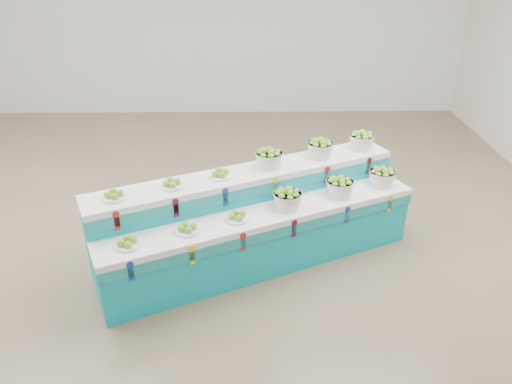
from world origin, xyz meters
The scene contains 15 objects.
ground centered at (0.00, 0.00, 0.00)m, with size 10.00×10.00×0.00m, color brown.
back_wall centered at (0.00, 5.00, 2.00)m, with size 10.00×10.00×0.00m, color silver.
display_stand centered at (0.70, -0.39, 0.51)m, with size 3.67×0.95×1.02m, color #0DA5BA, non-canonical shape.
plate_lower_left centered at (-0.55, -1.20, 0.77)m, with size 0.25×0.25×0.10m, color white.
plate_lower_mid centered at (0.00, -0.95, 0.77)m, with size 0.25×0.25×0.10m, color white.
plate_lower_right centered at (0.50, -0.73, 0.77)m, with size 0.25×0.25×0.10m, color white.
basket_lower_left centered at (1.04, -0.48, 0.84)m, with size 0.31×0.31×0.23m, color silver, non-canonical shape.
basket_lower_mid centered at (1.66, -0.20, 0.84)m, with size 0.31×0.31×0.23m, color silver, non-canonical shape.
basket_lower_right centered at (2.21, 0.05, 0.84)m, with size 0.31×0.31×0.23m, color silver, non-canonical shape.
plate_upper_left centered at (-0.74, -0.79, 1.07)m, with size 0.25×0.25×0.10m, color white.
plate_upper_mid centered at (-0.19, -0.54, 1.07)m, with size 0.25×0.25×0.10m, color white.
plate_upper_right centered at (0.31, -0.32, 1.07)m, with size 0.25×0.25×0.10m, color white.
basket_upper_left centered at (0.85, -0.07, 1.14)m, with size 0.31×0.31×0.23m, color silver, non-canonical shape.
basket_upper_mid centered at (1.47, 0.21, 1.14)m, with size 0.31×0.31×0.23m, color silver, non-canonical shape.
basket_upper_right centered at (2.02, 0.46, 1.14)m, with size 0.31×0.31×0.23m, color silver, non-canonical shape.
Camera 1 is at (0.62, -5.15, 3.38)m, focal length 34.34 mm.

